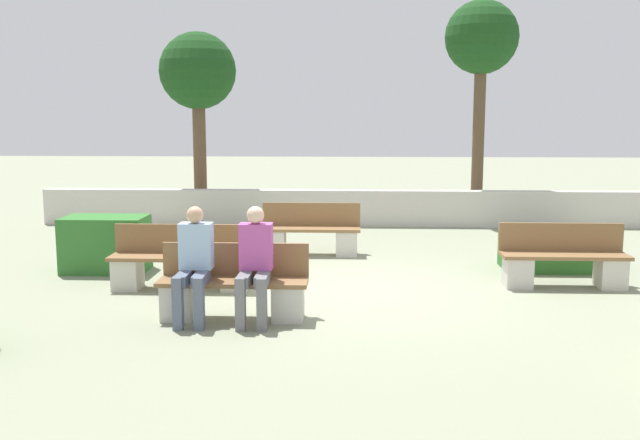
% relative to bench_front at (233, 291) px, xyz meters
% --- Properties ---
extents(ground_plane, '(60.00, 60.00, 0.00)m').
position_rel_bench_front_xyz_m(ground_plane, '(1.34, 1.39, -0.33)').
color(ground_plane, gray).
extents(perimeter_wall, '(13.29, 0.30, 0.77)m').
position_rel_bench_front_xyz_m(perimeter_wall, '(1.34, 7.07, 0.05)').
color(perimeter_wall, beige).
rests_on(perimeter_wall, ground_plane).
extents(bench_front, '(1.76, 0.48, 0.87)m').
position_rel_bench_front_xyz_m(bench_front, '(0.00, 0.00, 0.00)').
color(bench_front, brown).
rests_on(bench_front, ground_plane).
extents(bench_left_side, '(1.96, 0.48, 0.87)m').
position_rel_bench_front_xyz_m(bench_left_side, '(-0.95, 1.40, 0.01)').
color(bench_left_side, brown).
rests_on(bench_left_side, ground_plane).
extents(bench_right_side, '(1.74, 0.48, 0.87)m').
position_rel_bench_front_xyz_m(bench_right_side, '(4.35, 1.75, -0.00)').
color(bench_right_side, brown).
rests_on(bench_right_side, ground_plane).
extents(bench_back, '(1.69, 0.49, 0.87)m').
position_rel_bench_front_xyz_m(bench_back, '(0.69, 3.88, -0.00)').
color(bench_back, brown).
rests_on(bench_back, ground_plane).
extents(person_seated_man, '(0.38, 0.64, 1.34)m').
position_rel_bench_front_xyz_m(person_seated_man, '(-0.43, -0.14, 0.41)').
color(person_seated_man, '#515B70').
rests_on(person_seated_man, ground_plane).
extents(person_seated_woman, '(0.38, 0.64, 1.35)m').
position_rel_bench_front_xyz_m(person_seated_woman, '(0.28, -0.14, 0.41)').
color(person_seated_woman, slate).
rests_on(person_seated_woman, ground_plane).
extents(hedge_block_near_right, '(1.24, 0.73, 0.85)m').
position_rel_bench_front_xyz_m(hedge_block_near_right, '(-2.37, 2.44, 0.09)').
color(hedge_block_near_right, '#33702D').
rests_on(hedge_block_near_right, ground_plane).
extents(hedge_block_mid_left, '(1.52, 0.80, 0.61)m').
position_rel_bench_front_xyz_m(hedge_block_mid_left, '(4.50, 2.87, -0.03)').
color(hedge_block_mid_left, '#33702D').
rests_on(hedge_block_mid_left, ground_plane).
extents(tree_leftmost, '(1.70, 1.70, 4.18)m').
position_rel_bench_front_xyz_m(tree_leftmost, '(-2.03, 7.77, 2.91)').
color(tree_leftmost, brown).
rests_on(tree_leftmost, ground_plane).
extents(tree_center_left, '(1.59, 1.59, 4.83)m').
position_rel_bench_front_xyz_m(tree_center_left, '(4.17, 7.81, 3.57)').
color(tree_center_left, brown).
rests_on(tree_center_left, ground_plane).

